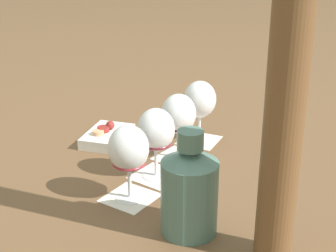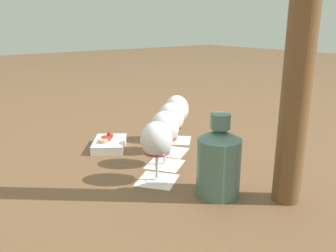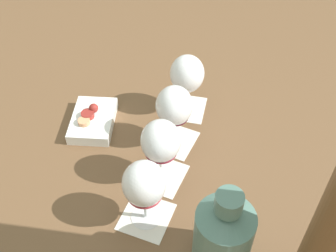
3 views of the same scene
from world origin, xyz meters
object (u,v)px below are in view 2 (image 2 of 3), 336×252
object	(u,v)px
wine_glass_3	(177,111)
snack_dish	(109,144)
wine_glass_1	(165,130)
ceramic_vase	(219,161)
wine_glass_0	(157,142)
wine_glass_2	(171,120)

from	to	relation	value
wine_glass_3	snack_dish	bearing A→B (deg)	72.27
wine_glass_1	ceramic_vase	distance (m)	0.23
wine_glass_0	ceramic_vase	bearing A→B (deg)	-154.42
wine_glass_2	ceramic_vase	world-z (taller)	ceramic_vase
wine_glass_0	ceramic_vase	xyz separation A→B (m)	(-0.15, -0.07, -0.02)
wine_glass_0	wine_glass_1	xyz separation A→B (m)	(0.07, -0.08, -0.00)
ceramic_vase	snack_dish	xyz separation A→B (m)	(0.45, 0.05, -0.07)
wine_glass_3	ceramic_vase	size ratio (longest dim) A/B	0.79
ceramic_vase	snack_dish	size ratio (longest dim) A/B	1.15
ceramic_vase	snack_dish	distance (m)	0.46
wine_glass_1	snack_dish	bearing A→B (deg)	15.03
wine_glass_1	snack_dish	xyz separation A→B (m)	(0.22, 0.06, -0.09)
wine_glass_3	ceramic_vase	xyz separation A→B (m)	(-0.38, 0.17, -0.02)
wine_glass_0	wine_glass_3	xyz separation A→B (m)	(0.23, -0.25, -0.00)
wine_glass_0	wine_glass_3	distance (m)	0.33
wine_glass_1	ceramic_vase	xyz separation A→B (m)	(-0.22, 0.01, -0.02)
wine_glass_1	snack_dish	distance (m)	0.25
wine_glass_0	wine_glass_2	distance (m)	0.22
snack_dish	wine_glass_1	bearing A→B (deg)	-164.97
wine_glass_2	snack_dish	xyz separation A→B (m)	(0.15, 0.14, -0.09)
wine_glass_3	ceramic_vase	world-z (taller)	ceramic_vase
wine_glass_0	wine_glass_1	distance (m)	0.11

